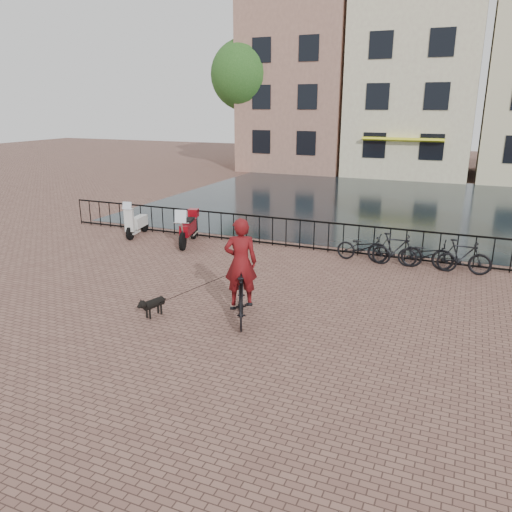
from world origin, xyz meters
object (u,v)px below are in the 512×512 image
at_px(motorcycle, 188,224).
at_px(scooter, 137,217).
at_px(cyclist, 241,276).
at_px(dog, 154,306).

distance_m(motorcycle, scooter, 2.39).
bearing_deg(cyclist, motorcycle, -73.80).
height_order(dog, motorcycle, motorcycle).
xyz_separation_m(motorcycle, scooter, (-2.38, 0.29, 0.00)).
bearing_deg(motorcycle, scooter, 157.08).
height_order(dog, scooter, scooter).
bearing_deg(dog, cyclist, 32.34).
relative_size(dog, motorcycle, 0.38).
relative_size(cyclist, dog, 3.55).
height_order(cyclist, dog, cyclist).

